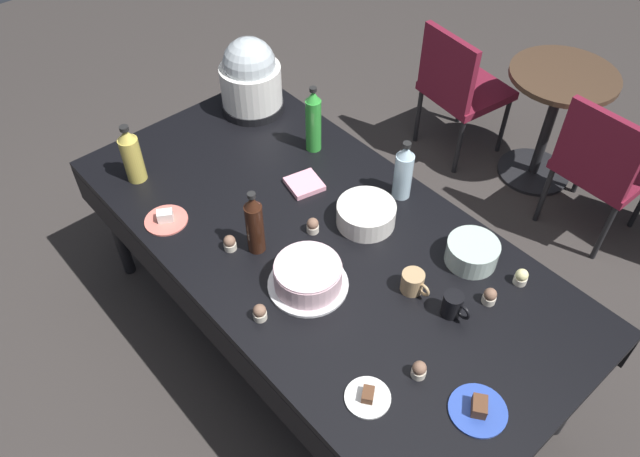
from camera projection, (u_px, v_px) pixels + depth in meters
ground at (320, 341)px, 3.02m from camera, size 9.00×9.00×0.00m
potluck_table at (320, 247)px, 2.52m from camera, size 2.20×1.10×0.75m
frosted_layer_cake at (308, 276)px, 2.27m from camera, size 0.30×0.30×0.11m
slow_cooker at (250, 78)px, 2.95m from camera, size 0.31×0.31×0.38m
glass_salad_bowl at (472, 252)px, 2.36m from camera, size 0.20×0.20×0.09m
ceramic_snack_bowl at (366, 214)px, 2.50m from camera, size 0.24×0.24×0.09m
dessert_plate_cobalt at (478, 409)px, 1.95m from camera, size 0.19×0.19×0.05m
dessert_plate_coral at (166, 219)px, 2.53m from camera, size 0.18×0.18×0.05m
dessert_plate_white at (368, 397)px, 1.98m from camera, size 0.15×0.15×0.04m
cupcake_lemon at (419, 370)px, 2.02m from camera, size 0.05×0.05×0.07m
cupcake_cocoa at (312, 226)px, 2.48m from camera, size 0.05×0.05×0.07m
cupcake_mint at (490, 296)px, 2.23m from camera, size 0.05×0.05×0.07m
cupcake_vanilla at (260, 313)px, 2.18m from camera, size 0.05×0.05×0.07m
cupcake_rose at (521, 277)px, 2.29m from camera, size 0.05×0.05×0.07m
cupcake_berry at (230, 243)px, 2.41m from camera, size 0.05×0.05×0.07m
soda_bottle_ginger_ale at (132, 155)px, 2.63m from camera, size 0.09×0.09×0.28m
soda_bottle_water at (403, 172)px, 2.56m from camera, size 0.08×0.08×0.28m
soda_bottle_cola at (255, 224)px, 2.34m from camera, size 0.07×0.07×0.30m
soda_bottle_lime_soda at (313, 121)px, 2.76m from camera, size 0.07×0.07×0.33m
coffee_mug_black at (453, 305)px, 2.18m from camera, size 0.12×0.07×0.10m
coffee_mug_tan at (413, 282)px, 2.26m from camera, size 0.12×0.09×0.09m
paper_napkin_stack at (304, 184)px, 2.68m from camera, size 0.17×0.17×0.02m
maroon_chair_left at (459, 85)px, 3.69m from camera, size 0.49×0.49×0.85m
maroon_chair_right at (603, 163)px, 3.19m from camera, size 0.45×0.45×0.85m
round_cafe_table at (554, 107)px, 3.52m from camera, size 0.60×0.60×0.72m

